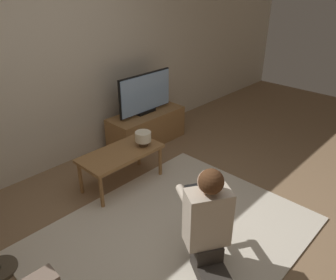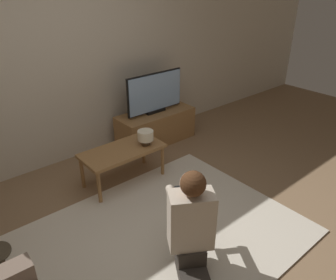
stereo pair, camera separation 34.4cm
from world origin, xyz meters
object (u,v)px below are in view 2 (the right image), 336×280
Objects in this scene: table_lamp at (146,136)px; tv at (155,93)px; person_kneeling at (191,225)px; coffee_table at (123,153)px.

tv is at bearing 45.01° from table_lamp.
person_kneeling is at bearing -121.40° from tv.
table_lamp is (0.57, 1.35, 0.05)m from person_kneeling.
coffee_table is 1.46m from person_kneeling.
coffee_table is 0.32m from table_lamp.
tv reaches higher than coffee_table.
coffee_table is 1.00× the size of person_kneeling.
tv reaches higher than person_kneeling.
person_kneeling reaches higher than coffee_table.
tv is 4.92× the size of table_lamp.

